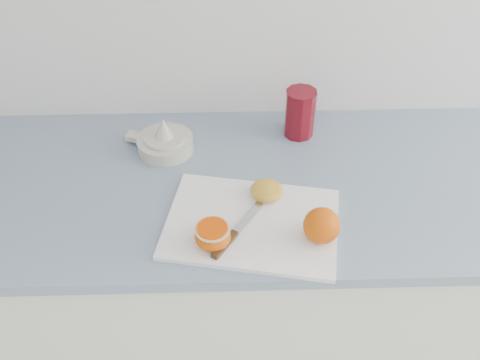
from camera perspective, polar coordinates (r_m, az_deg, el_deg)
The scene contains 8 objects.
counter at distance 1.67m, azimuth -1.50°, elevation -11.50°, with size 2.29×0.64×0.89m.
cutting_board at distance 1.22m, azimuth 1.27°, elevation -4.65°, with size 0.39×0.28×0.01m, color white.
whole_orange at distance 1.16m, azimuth 8.70°, elevation -4.84°, with size 0.08×0.08×0.08m.
half_orange at distance 1.16m, azimuth -2.93°, elevation -5.93°, with size 0.08×0.08×0.05m.
squeezed_shell at distance 1.27m, azimuth 2.86°, elevation -1.09°, with size 0.08×0.08×0.03m.
paring_knife at distance 1.17m, azimuth -1.19°, elevation -6.35°, with size 0.12×0.17×0.01m.
citrus_juicer at distance 1.43m, azimuth -8.05°, elevation 4.12°, with size 0.19×0.15×0.10m.
red_tumbler at distance 1.46m, azimuth 6.39°, elevation 6.93°, with size 0.08×0.08×0.14m.
Camera 1 is at (-0.17, 0.70, 1.78)m, focal length 40.00 mm.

